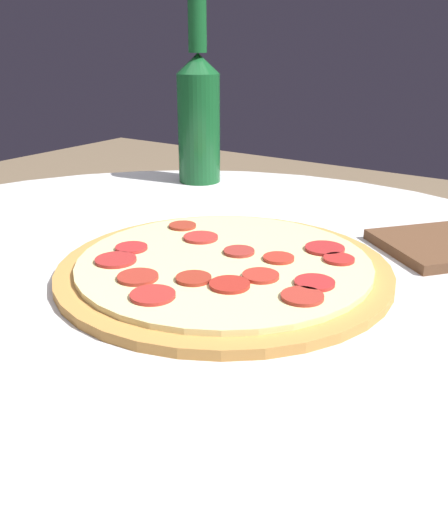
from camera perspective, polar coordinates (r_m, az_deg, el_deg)
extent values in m
cylinder|color=silver|center=(0.59, -6.14, -3.69)|extent=(1.04, 1.04, 0.02)
cylinder|color=#B77F3D|center=(0.60, 0.00, -1.34)|extent=(0.35, 0.35, 0.01)
cylinder|color=beige|center=(0.60, 0.00, -0.63)|extent=(0.31, 0.31, 0.01)
cylinder|color=#A82522|center=(0.60, 11.42, -0.30)|extent=(0.03, 0.03, 0.00)
cylinder|color=#A62D28|center=(0.66, -2.34, 1.87)|extent=(0.04, 0.04, 0.00)
cylinder|color=maroon|center=(0.53, 0.74, -2.77)|extent=(0.04, 0.04, 0.00)
cylinder|color=maroon|center=(0.61, 1.51, 0.46)|extent=(0.03, 0.03, 0.00)
cylinder|color=maroon|center=(0.63, 10.04, 0.76)|extent=(0.04, 0.04, 0.00)
cylinder|color=#AA2626|center=(0.63, -9.24, 0.83)|extent=(0.04, 0.04, 0.00)
cylinder|color=#A72E21|center=(0.60, 5.48, -0.20)|extent=(0.03, 0.03, 0.00)
cylinder|color=#A52D22|center=(0.55, 3.69, -1.98)|extent=(0.04, 0.04, 0.00)
cylinder|color=maroon|center=(0.55, -3.07, -2.24)|extent=(0.03, 0.03, 0.00)
cylinder|color=#A02E24|center=(0.51, 7.84, -4.02)|extent=(0.04, 0.04, 0.00)
cylinder|color=#A82925|center=(0.51, -7.14, -3.90)|extent=(0.04, 0.04, 0.00)
cylinder|color=maroon|center=(0.55, -8.37, -2.17)|extent=(0.04, 0.04, 0.00)
cylinder|color=maroon|center=(0.70, -4.17, 3.03)|extent=(0.03, 0.03, 0.00)
cylinder|color=#A72525|center=(0.54, 9.05, -2.64)|extent=(0.04, 0.04, 0.00)
cylinder|color=#A12725|center=(0.60, -10.78, -0.38)|extent=(0.04, 0.04, 0.00)
cylinder|color=#144C23|center=(0.98, -2.52, 12.57)|extent=(0.07, 0.07, 0.18)
cone|color=#144C23|center=(0.97, -2.63, 18.71)|extent=(0.07, 0.07, 0.03)
cylinder|color=#144C23|center=(0.97, -2.69, 22.39)|extent=(0.03, 0.03, 0.09)
cube|color=brown|center=(0.71, 20.67, 0.97)|extent=(0.18, 0.18, 0.01)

